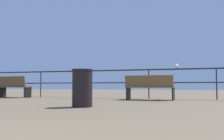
% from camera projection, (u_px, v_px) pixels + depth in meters
% --- Properties ---
extents(pier_railing, '(19.06, 0.05, 1.12)m').
position_uv_depth(pier_railing, '(149.00, 77.00, 9.36)').
color(pier_railing, '#28241F').
rests_on(pier_railing, ground_plane).
extents(bench_far_left, '(1.48, 0.72, 0.88)m').
position_uv_depth(bench_far_left, '(13.00, 86.00, 10.21)').
color(bench_far_left, brown).
rests_on(bench_far_left, ground_plane).
extents(bench_near_left, '(1.68, 0.76, 0.85)m').
position_uv_depth(bench_near_left, '(150.00, 86.00, 8.46)').
color(bench_near_left, brown).
rests_on(bench_near_left, ground_plane).
extents(seagull_on_rail, '(0.18, 0.40, 0.19)m').
position_uv_depth(seagull_on_rail, '(177.00, 66.00, 9.08)').
color(seagull_on_rail, white).
rests_on(seagull_on_rail, pier_railing).
extents(trash_bin, '(0.49, 0.49, 0.87)m').
position_uv_depth(trash_bin, '(82.00, 88.00, 5.69)').
color(trash_bin, black).
rests_on(trash_bin, ground_plane).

